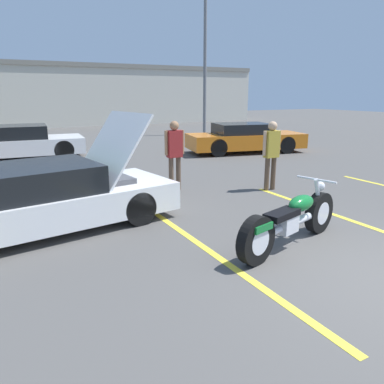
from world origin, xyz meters
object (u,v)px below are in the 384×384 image
Objects in this scene: show_car_hood_open at (47,198)px; parked_car_right_row at (245,138)px; motorcycle at (291,221)px; parked_car_mid_row at (25,143)px; light_pole at (206,50)px; spectator_near_motorcycle at (175,150)px; spectator_by_show_car at (271,150)px.

show_car_hood_open is 10.04m from parked_car_right_row.
parked_car_mid_row is (-2.84, 10.91, 0.16)m from motorcycle.
spectator_near_motorcycle is (-7.20, -10.73, -3.63)m from light_pole.
light_pole reaches higher than parked_car_mid_row.
motorcycle is 0.60× the size of parked_car_mid_row.
light_pole reaches higher than motorcycle.
spectator_near_motorcycle reaches higher than spectator_by_show_car.
show_car_hood_open is 3.52m from spectator_near_motorcycle.
parked_car_right_row is at bearing -107.09° from light_pole.
show_car_hood_open is at bearing 124.64° from motorcycle.
show_car_hood_open is (-3.21, 2.66, 0.15)m from motorcycle.
spectator_near_motorcycle is (-5.17, -4.14, 0.45)m from parked_car_right_row.
parked_car_mid_row is 2.43× the size of spectator_near_motorcycle.
light_pole is at bearing 40.93° from show_car_hood_open.
parked_car_right_row is (8.36, 5.56, -0.00)m from show_car_hood_open.
parked_car_mid_row is 2.45× the size of spectator_by_show_car.
light_pole is 11.49m from parked_car_mid_row.
light_pole reaches higher than show_car_hood_open.
spectator_near_motorcycle is (3.19, 1.42, 0.45)m from show_car_hood_open.
show_car_hood_open is at bearing -133.89° from parked_car_right_row.
motorcycle is 3.64m from spectator_by_show_car.
show_car_hood_open reaches higher than spectator_near_motorcycle.
spectator_near_motorcycle reaches higher than parked_car_right_row.
parked_car_mid_row is 7.40m from spectator_near_motorcycle.
parked_car_mid_row reaches higher than motorcycle.
spectator_near_motorcycle is 1.01× the size of spectator_by_show_car.
motorcycle is 0.50× the size of parked_car_right_row.
show_car_hood_open is 5.30m from spectator_by_show_car.
show_car_hood_open is 2.77× the size of spectator_by_show_car.
motorcycle is 4.18m from show_car_hood_open.
spectator_by_show_car reaches higher than motorcycle.
light_pole is at bearing 26.14° from parked_car_mid_row.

